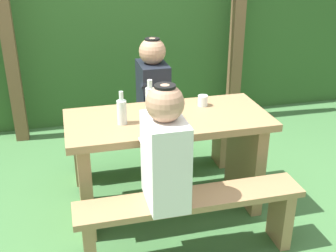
# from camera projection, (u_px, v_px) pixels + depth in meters

# --- Properties ---
(ground_plane) EXTENTS (12.00, 12.00, 0.00)m
(ground_plane) POSITION_uv_depth(u_px,v_px,m) (168.00, 207.00, 3.20)
(ground_plane) COLOR #40713D
(hedge_backdrop) EXTENTS (6.40, 0.87, 2.05)m
(hedge_backdrop) POSITION_uv_depth(u_px,v_px,m) (120.00, 21.00, 4.71)
(hedge_backdrop) COLOR #2F5A26
(hedge_backdrop) RESTS_ON ground_plane
(pergola_post_left) EXTENTS (0.12, 0.12, 2.01)m
(pergola_post_left) POSITION_uv_depth(u_px,v_px,m) (8.00, 40.00, 3.89)
(pergola_post_left) COLOR brown
(pergola_post_left) RESTS_ON ground_plane
(pergola_post_right) EXTENTS (0.12, 0.12, 2.01)m
(pergola_post_right) POSITION_uv_depth(u_px,v_px,m) (237.00, 28.00, 4.40)
(pergola_post_right) COLOR brown
(pergola_post_right) RESTS_ON ground_plane
(picnic_table) EXTENTS (1.40, 0.64, 0.74)m
(picnic_table) POSITION_uv_depth(u_px,v_px,m) (168.00, 147.00, 3.00)
(picnic_table) COLOR #9E7A51
(picnic_table) RESTS_ON ground_plane
(bench_near) EXTENTS (1.40, 0.24, 0.45)m
(bench_near) POSITION_uv_depth(u_px,v_px,m) (190.00, 214.00, 2.58)
(bench_near) COLOR #9E7A51
(bench_near) RESTS_ON ground_plane
(bench_far) EXTENTS (1.40, 0.24, 0.45)m
(bench_far) POSITION_uv_depth(u_px,v_px,m) (152.00, 138.00, 3.57)
(bench_far) COLOR #9E7A51
(bench_far) RESTS_ON ground_plane
(person_white_shirt) EXTENTS (0.25, 0.35, 0.72)m
(person_white_shirt) POSITION_uv_depth(u_px,v_px,m) (165.00, 150.00, 2.36)
(person_white_shirt) COLOR white
(person_white_shirt) RESTS_ON bench_near
(person_black_coat) EXTENTS (0.25, 0.35, 0.72)m
(person_black_coat) POSITION_uv_depth(u_px,v_px,m) (153.00, 86.00, 3.38)
(person_black_coat) COLOR black
(person_black_coat) RESTS_ON bench_far
(drinking_glass) EXTENTS (0.07, 0.07, 0.08)m
(drinking_glass) POSITION_uv_depth(u_px,v_px,m) (203.00, 101.00, 3.08)
(drinking_glass) COLOR silver
(drinking_glass) RESTS_ON picnic_table
(bottle_left) EXTENTS (0.06, 0.06, 0.24)m
(bottle_left) POSITION_uv_depth(u_px,v_px,m) (150.00, 99.00, 2.92)
(bottle_left) COLOR silver
(bottle_left) RESTS_ON picnic_table
(bottle_right) EXTENTS (0.06, 0.06, 0.23)m
(bottle_right) POSITION_uv_depth(u_px,v_px,m) (122.00, 111.00, 2.76)
(bottle_right) COLOR silver
(bottle_right) RESTS_ON picnic_table
(cell_phone) EXTENTS (0.10, 0.15, 0.01)m
(cell_phone) POSITION_uv_depth(u_px,v_px,m) (173.00, 115.00, 2.91)
(cell_phone) COLOR black
(cell_phone) RESTS_ON picnic_table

